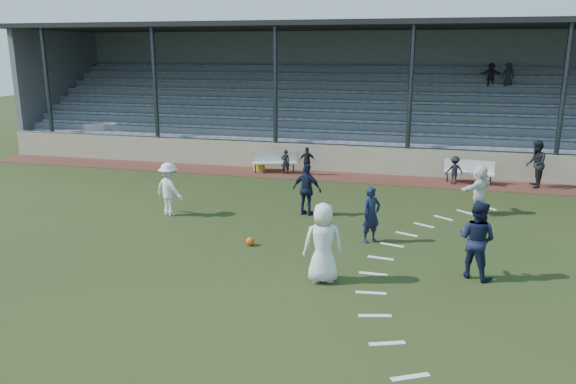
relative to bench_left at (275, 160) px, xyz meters
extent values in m
plane|color=#263315|center=(2.75, -10.70, -0.58)|extent=(90.00, 90.00, 0.00)
cube|color=#512720|center=(2.75, -0.20, -0.57)|extent=(34.00, 2.00, 0.02)
cube|color=tan|center=(2.75, 0.85, 0.02)|extent=(34.00, 0.18, 1.20)
cube|color=silver|center=(0.00, -0.12, -0.13)|extent=(2.03, 0.98, 0.06)
cube|color=silver|center=(0.00, 0.10, 0.12)|extent=(1.93, 0.65, 0.54)
cylinder|color=#2E3036|center=(-0.81, -0.38, -0.36)|extent=(0.06, 0.06, 0.40)
cylinder|color=#2E3036|center=(0.81, 0.13, -0.36)|extent=(0.06, 0.06, 0.40)
cube|color=silver|center=(8.34, -0.12, -0.13)|extent=(2.04, 0.68, 0.06)
cube|color=silver|center=(8.34, 0.10, 0.12)|extent=(1.99, 0.34, 0.54)
cylinder|color=#2E3036|center=(7.50, 0.00, -0.36)|extent=(0.06, 0.06, 0.40)
cylinder|color=#2E3036|center=(9.18, -0.23, -0.36)|extent=(0.06, 0.06, 0.40)
cylinder|color=gold|center=(-0.79, 0.16, -0.15)|extent=(0.52, 0.52, 0.84)
sphere|color=#E7540D|center=(1.98, -9.50, -0.46)|extent=(0.24, 0.24, 0.24)
imported|color=white|center=(4.46, -11.43, 0.38)|extent=(1.09, 0.89, 1.94)
imported|color=#131A34|center=(5.25, -8.31, 0.23)|extent=(0.70, 0.70, 1.64)
imported|color=#131A34|center=(8.00, -10.26, 0.38)|extent=(1.18, 1.09, 1.93)
imported|color=white|center=(-1.58, -7.29, 0.31)|extent=(1.31, 1.04, 1.78)
imported|color=#131A34|center=(2.87, -6.13, 0.29)|extent=(1.09, 0.64, 1.74)
imported|color=white|center=(8.44, -4.49, 0.25)|extent=(1.30, 1.56, 1.68)
imported|color=black|center=(10.85, -0.10, 0.38)|extent=(0.75, 0.94, 1.89)
imported|color=black|center=(0.55, -0.27, -0.02)|extent=(0.47, 0.41, 1.10)
imported|color=black|center=(1.52, -0.18, 0.05)|extent=(0.77, 0.46, 1.23)
imported|color=black|center=(7.74, -0.35, 0.02)|extent=(0.84, 0.61, 1.17)
cube|color=slate|center=(2.75, 1.40, 0.02)|extent=(34.00, 0.80, 1.20)
cube|color=#8590A1|center=(2.75, 1.50, 0.67)|extent=(33.00, 0.28, 0.10)
cube|color=slate|center=(2.75, 2.20, 0.22)|extent=(34.00, 0.80, 1.60)
cube|color=#8590A1|center=(2.75, 2.30, 1.07)|extent=(33.00, 0.28, 0.10)
cube|color=slate|center=(2.75, 3.00, 0.42)|extent=(34.00, 0.80, 2.00)
cube|color=#8590A1|center=(2.75, 3.10, 1.47)|extent=(33.00, 0.28, 0.10)
cube|color=slate|center=(2.75, 3.80, 0.62)|extent=(34.00, 0.80, 2.40)
cube|color=#8590A1|center=(2.75, 3.90, 1.87)|extent=(33.00, 0.28, 0.10)
cube|color=slate|center=(2.75, 4.60, 0.82)|extent=(34.00, 0.80, 2.80)
cube|color=#8590A1|center=(2.75, 4.70, 2.27)|extent=(33.00, 0.28, 0.10)
cube|color=slate|center=(2.75, 5.40, 1.02)|extent=(34.00, 0.80, 3.20)
cube|color=#8590A1|center=(2.75, 5.50, 2.67)|extent=(33.00, 0.28, 0.10)
cube|color=slate|center=(2.75, 6.20, 1.22)|extent=(34.00, 0.80, 3.60)
cube|color=#8590A1|center=(2.75, 6.30, 3.07)|extent=(33.00, 0.28, 0.10)
cube|color=slate|center=(2.75, 7.00, 1.42)|extent=(34.00, 0.80, 4.00)
cube|color=#8590A1|center=(2.75, 7.10, 3.47)|extent=(33.00, 0.28, 0.10)
cube|color=slate|center=(2.75, 7.80, 1.62)|extent=(34.00, 0.80, 4.40)
cube|color=#8590A1|center=(2.75, 7.90, 3.87)|extent=(33.00, 0.28, 0.10)
cube|color=slate|center=(2.75, 8.40, 2.62)|extent=(34.00, 0.40, 6.40)
cube|color=slate|center=(-14.10, 4.80, 2.62)|extent=(0.30, 7.80, 6.40)
cube|color=black|center=(2.75, 4.50, 5.92)|extent=(34.60, 9.00, 0.22)
cylinder|color=#2E3036|center=(-12.25, 0.95, 2.67)|extent=(0.20, 0.20, 6.50)
cylinder|color=#2E3036|center=(-6.25, 0.95, 2.67)|extent=(0.20, 0.20, 6.50)
cylinder|color=#2E3036|center=(-0.25, 0.95, 2.67)|extent=(0.20, 0.20, 6.50)
cylinder|color=#2E3036|center=(5.75, 0.95, 2.67)|extent=(0.20, 0.20, 6.50)
cylinder|color=#2E3036|center=(11.75, 0.95, 2.67)|extent=(0.20, 0.20, 6.50)
cylinder|color=#2E3036|center=(2.75, 0.85, 0.67)|extent=(34.00, 0.05, 0.05)
imported|color=black|center=(10.20, 6.24, 3.60)|extent=(0.64, 0.49, 1.16)
imported|color=black|center=(9.40, 6.24, 3.59)|extent=(1.11, 0.50, 1.16)
cube|color=white|center=(8.87, -3.69, -0.58)|extent=(0.54, 0.61, 0.01)
cube|color=white|center=(8.05, -4.48, -0.58)|extent=(0.59, 0.56, 0.01)
cube|color=white|center=(7.32, -5.36, -0.58)|extent=(0.64, 0.51, 0.01)
cube|color=white|center=(6.72, -6.33, -0.58)|extent=(0.67, 0.44, 0.01)
cube|color=white|center=(6.24, -7.36, -0.58)|extent=(0.70, 0.37, 0.01)
cube|color=white|center=(5.89, -8.45, -0.58)|extent=(0.71, 0.29, 0.01)
cube|color=white|center=(5.67, -9.57, -0.58)|extent=(0.71, 0.21, 0.01)
cube|color=white|center=(5.60, -10.70, -0.58)|extent=(0.70, 0.12, 0.01)
cube|color=white|center=(5.67, -11.84, -0.58)|extent=(0.71, 0.21, 0.01)
cube|color=white|center=(5.89, -12.96, -0.58)|extent=(0.71, 0.29, 0.01)
cube|color=white|center=(6.24, -14.05, -0.58)|extent=(0.70, 0.37, 0.01)
cube|color=white|center=(6.72, -15.08, -0.58)|extent=(0.67, 0.44, 0.01)
camera|label=1|loc=(6.85, -23.81, 4.86)|focal=35.00mm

